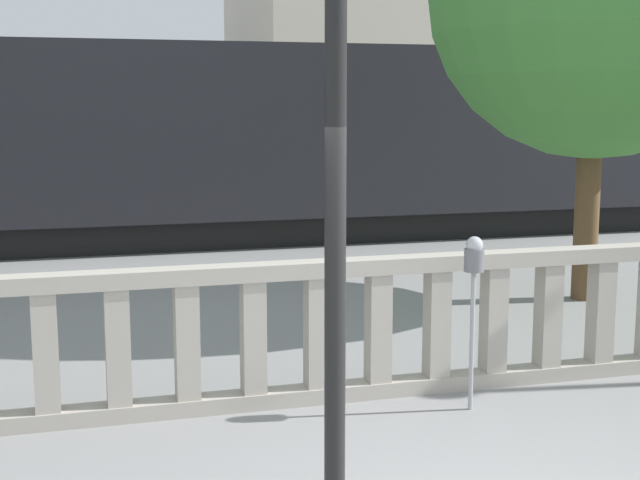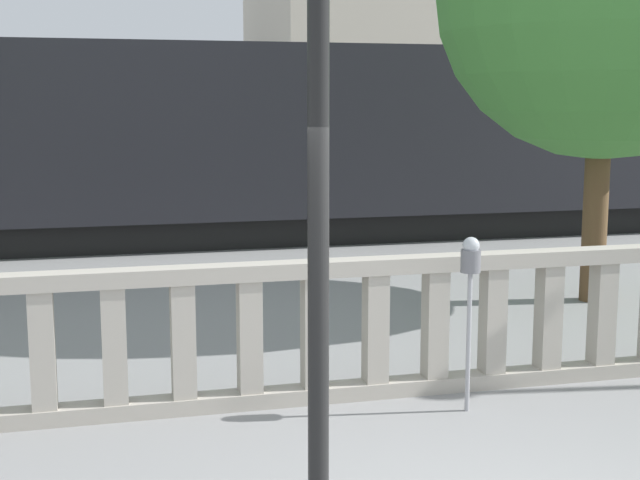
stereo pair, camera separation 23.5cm
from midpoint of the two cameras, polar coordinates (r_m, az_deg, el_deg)
balustrade at (r=7.94m, az=0.94°, el=-5.76°), size 15.07×0.24×1.27m
parking_meter at (r=7.63m, az=8.95°, el=-1.97°), size 0.17×0.17×1.52m
train_near at (r=16.97m, az=-11.68°, el=6.24°), size 27.14×3.14×4.26m
building_block at (r=34.90m, az=5.97°, el=13.80°), size 13.16×8.80×11.35m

